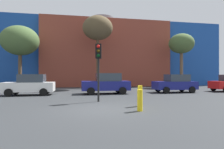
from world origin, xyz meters
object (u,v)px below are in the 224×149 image
object	(u,v)px
bollard_yellow_1	(140,96)
bollard_yellow_0	(140,100)
parked_car_2	(106,83)
parked_car_3	(175,83)
bare_tree_0	(98,29)
bare_tree_1	(20,41)
parked_car_1	(30,85)
bare_tree_2	(181,44)
traffic_light_island	(98,59)

from	to	relation	value
bollard_yellow_1	bollard_yellow_0	bearing A→B (deg)	-109.20
parked_car_2	parked_car_3	world-z (taller)	parked_car_2
bare_tree_0	bare_tree_1	world-z (taller)	bare_tree_0
bare_tree_0	bollard_yellow_1	bearing A→B (deg)	-86.37
bare_tree_1	parked_car_2	bearing A→B (deg)	-36.66
bollard_yellow_1	bare_tree_0	bearing A→B (deg)	93.63
parked_car_1	bare_tree_1	xyz separation A→B (m)	(-2.62, 6.60, 4.65)
bare_tree_0	bare_tree_1	xyz separation A→B (m)	(-8.79, 0.37, -1.71)
bare_tree_2	bollard_yellow_0	world-z (taller)	bare_tree_2
bare_tree_1	bollard_yellow_0	world-z (taller)	bare_tree_1
parked_car_2	parked_car_1	bearing A→B (deg)	-0.00
parked_car_3	bare_tree_2	bearing A→B (deg)	-124.83
parked_car_2	bollard_yellow_1	distance (m)	6.87
parked_car_3	bare_tree_2	xyz separation A→B (m)	(4.51, 6.48, 4.85)
bare_tree_0	bare_tree_1	size ratio (longest dim) A/B	1.21
parked_car_1	bollard_yellow_0	distance (m)	10.41
parked_car_3	bare_tree_0	distance (m)	11.08
parked_car_3	bare_tree_1	xyz separation A→B (m)	(-15.38, 6.60, 4.65)
parked_car_1	bare_tree_0	xyz separation A→B (m)	(6.17, 6.23, 6.35)
bare_tree_1	bollard_yellow_0	xyz separation A→B (m)	(9.18, -14.67, -5.01)
parked_car_1	parked_car_3	xyz separation A→B (m)	(12.77, -0.00, -0.00)
bare_tree_2	parked_car_2	bearing A→B (deg)	-149.55
parked_car_2	bollard_yellow_0	size ratio (longest dim) A/B	4.26
traffic_light_island	bare_tree_2	size ratio (longest dim) A/B	0.50
parked_car_1	bare_tree_0	distance (m)	10.83
bare_tree_2	parked_car_3	bearing A→B (deg)	-124.83
bare_tree_2	bollard_yellow_0	bearing A→B (deg)	-126.37
parked_car_3	bollard_yellow_0	bearing A→B (deg)	52.44
parked_car_2	bollard_yellow_1	world-z (taller)	parked_car_2
parked_car_2	parked_car_3	xyz separation A→B (m)	(6.51, 0.00, -0.05)
parked_car_2	traffic_light_island	world-z (taller)	traffic_light_island
traffic_light_island	bollard_yellow_1	xyz separation A→B (m)	(1.95, -2.04, -2.06)
parked_car_1	parked_car_2	xyz separation A→B (m)	(6.25, -0.00, 0.05)
parked_car_1	bollard_yellow_1	xyz separation A→B (m)	(7.00, -6.82, -0.30)
parked_car_2	traffic_light_island	size ratio (longest dim) A/B	1.17
bare_tree_0	bare_tree_1	distance (m)	8.96
traffic_light_island	bare_tree_1	distance (m)	14.03
bare_tree_0	bollard_yellow_0	distance (m)	15.80
traffic_light_island	bollard_yellow_1	bearing A→B (deg)	54.60
parked_car_2	bollard_yellow_1	bearing A→B (deg)	96.21
parked_car_3	bollard_yellow_1	xyz separation A→B (m)	(-5.77, -6.82, -0.30)
parked_car_1	traffic_light_island	bearing A→B (deg)	136.55
traffic_light_island	bare_tree_0	size ratio (longest dim) A/B	0.40
parked_car_2	bare_tree_1	world-z (taller)	bare_tree_1
bollard_yellow_0	bare_tree_2	bearing A→B (deg)	53.63
bare_tree_0	bare_tree_2	bearing A→B (deg)	1.28
traffic_light_island	bollard_yellow_1	world-z (taller)	traffic_light_island
parked_car_1	parked_car_2	size ratio (longest dim) A/B	0.95
bollard_yellow_0	bollard_yellow_1	size ratio (longest dim) A/B	0.90
parked_car_1	bare_tree_2	size ratio (longest dim) A/B	0.55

